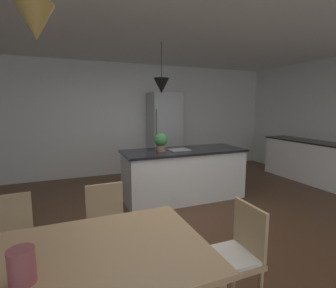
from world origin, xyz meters
name	(u,v)px	position (x,y,z in m)	size (l,w,h in m)	color
ground_plane	(177,231)	(0.00, 0.00, -0.02)	(10.00, 8.40, 0.04)	#4C301E
ceiling_slab	(178,14)	(0.00, 0.00, 2.76)	(10.00, 8.40, 0.12)	white
wall_back_kitchen	(124,119)	(0.00, 3.26, 1.35)	(10.00, 0.12, 2.70)	white
dining_table	(57,269)	(-1.41, -1.38, 0.68)	(1.89, 1.04, 0.74)	tan
chair_far_right	(107,225)	(-0.99, -0.49, 0.47)	(0.41, 0.41, 0.87)	tan
chair_kitchen_end	(236,254)	(-0.10, -1.38, 0.47)	(0.40, 0.40, 0.87)	tan
chair_far_left	(9,242)	(-1.84, -0.49, 0.47)	(0.43, 0.43, 0.87)	tan
kitchen_island	(184,174)	(0.60, 1.05, 0.46)	(2.18, 0.85, 0.91)	white
side_counter_run	(336,167)	(3.70, 0.39, 0.46)	(0.64, 3.31, 0.91)	white
refrigerator	(164,134)	(0.93, 2.86, 1.00)	(0.74, 0.67, 2.00)	#B2B5B7
pendant_over_table	(35,22)	(-1.44, -1.35, 2.10)	(0.20, 0.20, 0.69)	black
pendant_over_island_main	(161,86)	(0.17, 1.05, 2.00)	(0.26, 0.26, 0.82)	black
potted_plant_on_island	(161,141)	(0.16, 1.05, 1.08)	(0.23, 0.23, 0.32)	#8C664C
vase_on_dining_table	(22,266)	(-1.57, -1.53, 0.84)	(0.14, 0.14, 0.19)	#994C51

